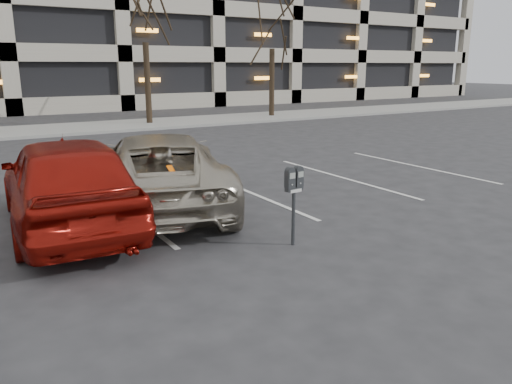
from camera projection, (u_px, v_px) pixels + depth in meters
name	position (u px, v px, depth m)	size (l,w,h in m)	color
ground	(246.00, 229.00, 8.72)	(140.00, 140.00, 0.00)	#28282B
sidewalk	(62.00, 129.00, 21.93)	(80.00, 4.00, 0.12)	gray
stall_lines	(127.00, 209.00, 9.91)	(16.90, 5.20, 0.00)	silver
tree_d	(272.00, 5.00, 26.06)	(3.58, 3.58, 8.13)	black
parking_meter	(294.00, 186.00, 7.75)	(0.33, 0.15, 1.25)	black
suv_silver	(160.00, 170.00, 9.97)	(3.99, 5.89, 1.50)	#B8AF9C
car_red	(68.00, 181.00, 8.64)	(1.98, 4.91, 1.67)	maroon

